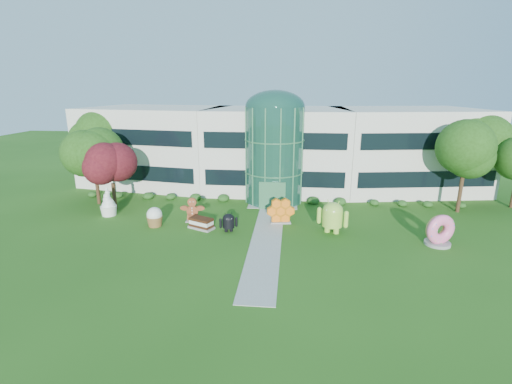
# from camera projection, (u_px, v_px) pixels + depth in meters

# --- Properties ---
(ground) EXTENTS (140.00, 140.00, 0.00)m
(ground) POSITION_uv_depth(u_px,v_px,m) (265.00, 247.00, 28.21)
(ground) COLOR #215114
(ground) RESTS_ON ground
(building) EXTENTS (46.00, 15.00, 9.30)m
(building) POSITION_uv_depth(u_px,v_px,m) (277.00, 148.00, 44.14)
(building) COLOR beige
(building) RESTS_ON ground
(atrium) EXTENTS (6.00, 6.00, 9.80)m
(atrium) POSITION_uv_depth(u_px,v_px,m) (274.00, 155.00, 38.34)
(atrium) COLOR #194738
(atrium) RESTS_ON ground
(walkway) EXTENTS (2.40, 20.00, 0.04)m
(walkway) POSITION_uv_depth(u_px,v_px,m) (267.00, 236.00, 30.11)
(walkway) COLOR #9E9E93
(walkway) RESTS_ON ground
(tree_red) EXTENTS (4.00, 4.00, 6.00)m
(tree_red) POSITION_uv_depth(u_px,v_px,m) (113.00, 180.00, 36.04)
(tree_red) COLOR #3F0C14
(tree_red) RESTS_ON ground
(trees_backdrop) EXTENTS (52.00, 8.00, 8.40)m
(trees_backdrop) POSITION_uv_depth(u_px,v_px,m) (275.00, 160.00, 39.48)
(trees_backdrop) COLOR #1F4210
(trees_backdrop) RESTS_ON ground
(android_green) EXTENTS (3.19, 2.65, 3.10)m
(android_green) POSITION_uv_depth(u_px,v_px,m) (333.00, 215.00, 30.53)
(android_green) COLOR #99CD41
(android_green) RESTS_ON ground
(android_black) EXTENTS (1.88, 1.55, 1.83)m
(android_black) POSITION_uv_depth(u_px,v_px,m) (228.00, 221.00, 30.93)
(android_black) COLOR black
(android_black) RESTS_ON ground
(donut) EXTENTS (2.65, 1.91, 2.50)m
(donut) POSITION_uv_depth(u_px,v_px,m) (439.00, 229.00, 28.27)
(donut) COLOR pink
(donut) RESTS_ON ground
(gingerbread) EXTENTS (2.49, 1.08, 2.25)m
(gingerbread) POSITION_uv_depth(u_px,v_px,m) (192.00, 210.00, 33.22)
(gingerbread) COLOR maroon
(gingerbread) RESTS_ON ground
(ice_cream_sandwich) EXTENTS (2.43, 1.90, 0.97)m
(ice_cream_sandwich) POSITION_uv_depth(u_px,v_px,m) (201.00, 223.00, 31.71)
(ice_cream_sandwich) COLOR black
(ice_cream_sandwich) RESTS_ON ground
(honeycomb) EXTENTS (2.75, 1.34, 2.07)m
(honeycomb) POSITION_uv_depth(u_px,v_px,m) (281.00, 212.00, 32.87)
(honeycomb) COLOR orange
(honeycomb) RESTS_ON ground
(froyo) EXTENTS (1.91, 1.91, 2.75)m
(froyo) POSITION_uv_depth(u_px,v_px,m) (108.00, 201.00, 34.73)
(froyo) COLOR white
(froyo) RESTS_ON ground
(cupcake) EXTENTS (1.78, 1.78, 1.72)m
(cupcake) POSITION_uv_depth(u_px,v_px,m) (155.00, 217.00, 32.16)
(cupcake) COLOR white
(cupcake) RESTS_ON ground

